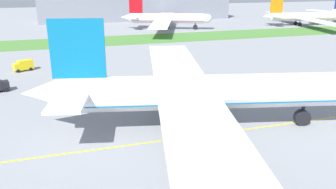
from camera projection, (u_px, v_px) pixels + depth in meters
name	position (u px, v px, depth m)	size (l,w,h in m)	color
ground_plane	(197.00, 144.00, 53.25)	(600.00, 600.00, 0.00)	gray
apron_taxi_line	(191.00, 137.00, 55.81)	(280.00, 0.36, 0.01)	yellow
grass_median_strip	(109.00, 41.00, 143.01)	(320.00, 24.00, 0.10)	#4C8438
airliner_foreground	(197.00, 93.00, 57.11)	(56.00, 89.90, 18.55)	white
service_truck_baggage_loader	(23.00, 65.00, 95.52)	(5.50, 3.95, 2.96)	yellow
parked_airliner_far_centre	(166.00, 19.00, 174.38)	(44.01, 70.69, 15.76)	white
parked_airliner_far_right	(302.00, 17.00, 189.07)	(45.94, 74.30, 13.84)	white
terminal_building	(137.00, 5.00, 214.67)	(116.48, 20.00, 18.00)	gray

